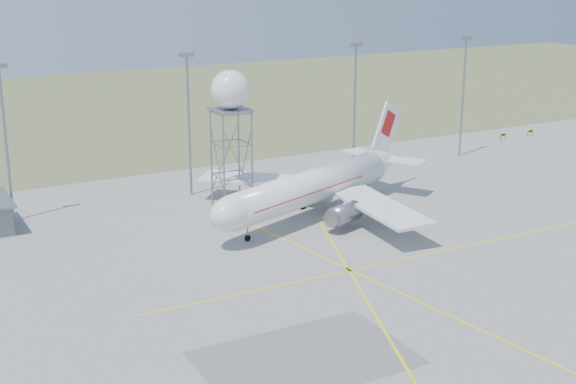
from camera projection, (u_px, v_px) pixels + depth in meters
grass_strip at (111, 108)px, 183.60m from camera, size 400.00×120.00×0.03m
mast_a at (5, 130)px, 101.78m from camera, size 2.20×0.50×20.50m
mast_b at (189, 113)px, 113.23m from camera, size 2.20×0.50×20.50m
mast_c at (355, 97)px, 126.06m from camera, size 2.20×0.50×20.50m
mast_d at (464, 87)px, 136.14m from camera, size 2.20×0.50×20.50m
taxi_sign_near at (503, 135)px, 151.49m from camera, size 1.60×0.17×1.20m
taxi_sign_far at (530, 131)px, 154.69m from camera, size 1.60×0.17×1.20m
airliner_main at (313, 187)px, 105.71m from camera, size 37.80×35.47×13.30m
radar_tower at (231, 132)px, 107.95m from camera, size 5.22×5.22×18.90m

